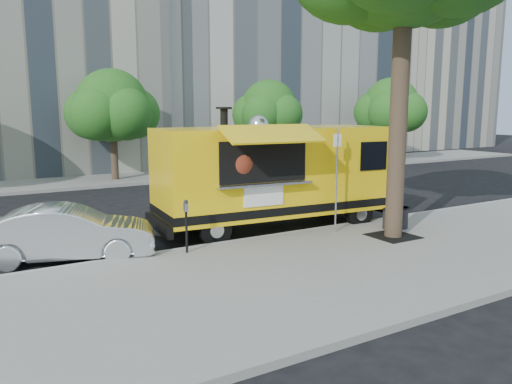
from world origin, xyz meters
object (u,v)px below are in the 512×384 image
(food_truck, at_px, (274,173))
(far_tree_c, at_px, (269,108))
(parking_meter, at_px, (186,220))
(sedan, at_px, (68,233))
(far_tree_d, at_px, (391,106))
(trash_bin_right, at_px, (400,217))
(far_tree_b, at_px, (112,106))
(sign_post, at_px, (337,174))
(trash_bin_left, at_px, (391,218))

(food_truck, bearing_deg, far_tree_c, 63.04)
(parking_meter, bearing_deg, food_truck, 23.32)
(far_tree_c, relative_size, sedan, 1.26)
(parking_meter, height_order, sedan, parking_meter)
(far_tree_d, distance_m, trash_bin_right, 20.98)
(far_tree_b, bearing_deg, far_tree_d, -0.30)
(far_tree_d, xyz_separation_m, sign_post, (-16.45, -14.15, -2.04))
(far_tree_b, height_order, food_truck, far_tree_b)
(food_truck, height_order, trash_bin_left, food_truck)
(far_tree_c, height_order, trash_bin_right, far_tree_c)
(parking_meter, relative_size, food_truck, 0.17)
(sign_post, relative_size, food_truck, 0.39)
(far_tree_c, distance_m, parking_meter, 17.82)
(sign_post, height_order, trash_bin_left, sign_post)
(food_truck, bearing_deg, sign_post, -54.88)
(sign_post, xyz_separation_m, parking_meter, (-4.55, 0.20, -0.87))
(far_tree_d, distance_m, sign_post, 21.79)
(far_tree_d, bearing_deg, sign_post, -139.30)
(far_tree_c, height_order, food_truck, far_tree_c)
(far_tree_c, height_order, sign_post, far_tree_c)
(sedan, bearing_deg, far_tree_b, -2.34)
(food_truck, bearing_deg, far_tree_b, 101.42)
(sign_post, distance_m, sedan, 7.36)
(food_truck, bearing_deg, trash_bin_left, -36.02)
(trash_bin_left, relative_size, trash_bin_right, 0.94)
(sign_post, xyz_separation_m, trash_bin_right, (1.95, -0.63, -1.36))
(far_tree_c, distance_m, trash_bin_left, 15.62)
(trash_bin_left, xyz_separation_m, trash_bin_right, (0.30, -0.07, 0.02))
(sedan, bearing_deg, food_truck, -71.03)
(far_tree_c, bearing_deg, far_tree_d, 1.15)
(sign_post, bearing_deg, food_truck, 120.67)
(far_tree_d, distance_m, sedan, 26.90)
(far_tree_c, relative_size, food_truck, 0.68)
(far_tree_b, height_order, parking_meter, far_tree_b)
(parking_meter, distance_m, sedan, 2.90)
(far_tree_c, height_order, sedan, far_tree_c)
(far_tree_c, xyz_separation_m, far_tree_d, (10.00, 0.20, 0.17))
(far_tree_d, relative_size, trash_bin_left, 9.35)
(far_tree_d, xyz_separation_m, food_truck, (-17.47, -12.43, -2.15))
(parking_meter, relative_size, sedan, 0.32)
(parking_meter, bearing_deg, trash_bin_left, -6.96)
(trash_bin_left, bearing_deg, far_tree_c, 71.69)
(food_truck, relative_size, sedan, 1.85)
(sign_post, xyz_separation_m, trash_bin_left, (1.65, -0.56, -1.38))
(far_tree_b, relative_size, parking_meter, 4.12)
(far_tree_b, height_order, far_tree_d, far_tree_d)
(far_tree_d, xyz_separation_m, sedan, (-23.55, -12.60, -3.21))
(far_tree_c, distance_m, sign_post, 15.48)
(parking_meter, xyz_separation_m, trash_bin_right, (6.50, -0.83, -0.49))
(sign_post, height_order, trash_bin_right, sign_post)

